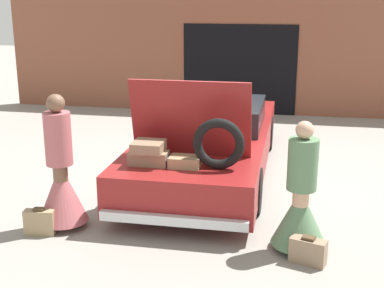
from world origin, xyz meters
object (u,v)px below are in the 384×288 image
object	(u,v)px
suitcase_beside_left_person	(40,222)
suitcase_beside_right_person	(308,251)
person_left	(61,181)
person_right	(300,206)
car	(208,141)

from	to	relation	value
suitcase_beside_left_person	suitcase_beside_right_person	bearing A→B (deg)	-2.25
suitcase_beside_left_person	person_left	bearing A→B (deg)	56.76
person_right	suitcase_beside_right_person	bearing A→B (deg)	-162.53
person_right	suitcase_beside_left_person	bearing A→B (deg)	93.68
person_left	suitcase_beside_left_person	world-z (taller)	person_left
person_right	suitcase_beside_right_person	world-z (taller)	person_right
suitcase_beside_left_person	person_right	bearing A→B (deg)	3.71
suitcase_beside_left_person	suitcase_beside_right_person	distance (m)	3.29
person_left	suitcase_beside_left_person	distance (m)	0.57
suitcase_beside_left_person	suitcase_beside_right_person	size ratio (longest dim) A/B	0.90
person_left	suitcase_beside_right_person	size ratio (longest dim) A/B	4.03
car	person_left	size ratio (longest dim) A/B	3.05
person_left	person_right	distance (m)	3.00
car	person_right	xyz separation A→B (m)	(1.50, -2.56, 0.00)
suitcase_beside_left_person	suitcase_beside_right_person	world-z (taller)	suitcase_beside_left_person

